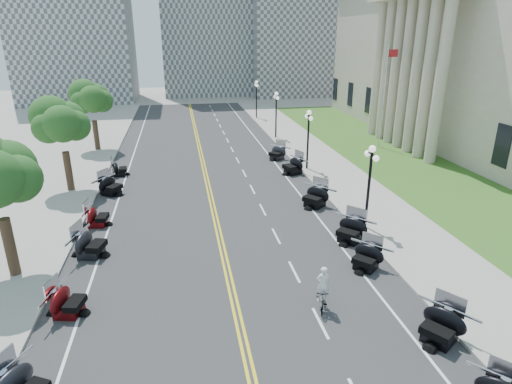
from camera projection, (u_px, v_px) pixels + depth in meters
ground at (229, 278)px, 20.28m from camera, size 160.00×160.00×0.00m
road at (212, 202)px, 29.51m from camera, size 16.00×90.00×0.01m
centerline_yellow_a at (210, 202)px, 29.49m from camera, size 0.12×90.00×0.00m
centerline_yellow_b at (213, 202)px, 29.53m from camera, size 0.12×90.00×0.00m
edge_line_north at (301, 196)px, 30.57m from camera, size 0.12×90.00×0.00m
edge_line_south at (116, 208)px, 28.44m from camera, size 0.12×90.00×0.00m
lane_dash_5 at (320, 323)px, 17.12m from camera, size 0.12×2.00×0.00m
lane_dash_6 at (294, 272)px, 20.81m from camera, size 0.12×2.00×0.00m
lane_dash_7 at (276, 236)px, 24.50m from camera, size 0.12×2.00×0.00m
lane_dash_8 at (263, 210)px, 28.19m from camera, size 0.12×2.00×0.00m
lane_dash_9 at (252, 189)px, 31.89m from camera, size 0.12×2.00×0.00m
lane_dash_10 at (244, 173)px, 35.58m from camera, size 0.12×2.00×0.00m
lane_dash_11 at (238, 160)px, 39.27m from camera, size 0.12×2.00×0.00m
lane_dash_12 at (232, 149)px, 42.96m from camera, size 0.12×2.00×0.00m
lane_dash_13 at (227, 140)px, 46.66m from camera, size 0.12×2.00×0.00m
lane_dash_14 at (224, 133)px, 50.35m from camera, size 0.12×2.00×0.00m
lane_dash_15 at (220, 126)px, 54.04m from camera, size 0.12×2.00×0.00m
lane_dash_16 at (217, 120)px, 57.73m from camera, size 0.12×2.00×0.00m
lane_dash_17 at (215, 115)px, 61.43m from camera, size 0.12×2.00×0.00m
lane_dash_18 at (212, 110)px, 65.12m from camera, size 0.12×2.00×0.00m
lane_dash_19 at (210, 106)px, 68.81m from camera, size 0.12×2.00×0.00m
sidewalk_north at (355, 192)px, 31.24m from camera, size 5.00×90.00×0.15m
sidewalk_south at (50, 211)px, 27.73m from camera, size 5.00×90.00×0.15m
lawn at (393, 158)px, 39.80m from camera, size 9.00×60.00×0.10m
distant_block_a at (73, 21)px, 70.01m from camera, size 18.00×14.00×26.00m
distant_block_b at (205, 11)px, 78.53m from camera, size 16.00×12.00×30.00m
distant_block_c at (303, 34)px, 80.15m from camera, size 20.00×14.00×22.00m
street_lamp_2 at (369, 188)px, 24.51m from camera, size 0.50×1.20×4.90m
street_lamp_3 at (308, 140)px, 35.58m from camera, size 0.50×1.20×4.90m
street_lamp_4 at (276, 115)px, 46.66m from camera, size 0.50×1.20×4.90m
street_lamp_5 at (256, 100)px, 57.74m from camera, size 0.50×1.20×4.90m
flagpole at (384, 98)px, 41.86m from camera, size 1.10×0.20×10.00m
tree_3 at (62, 128)px, 29.89m from camera, size 4.80×4.80×9.20m
tree_4 at (92, 102)px, 40.97m from camera, size 4.80×4.80×9.20m
motorcycle_n_4 at (441, 325)px, 15.88m from camera, size 2.87×2.87×1.45m
motorcycle_n_5 at (367, 256)px, 20.88m from camera, size 2.72×2.72×1.35m
motorcycle_n_6 at (351, 229)px, 23.64m from camera, size 3.01×3.01×1.49m
motorcycle_n_7 at (315, 196)px, 28.47m from camera, size 3.07×3.07×1.53m
motorcycle_n_9 at (293, 165)px, 35.21m from camera, size 2.81×2.81×1.53m
motorcycle_n_10 at (277, 152)px, 39.32m from camera, size 2.82×2.82×1.40m
motorcycle_s_5 at (67, 300)px, 17.44m from camera, size 2.31×2.31×1.34m
motorcycle_s_6 at (90, 243)px, 22.05m from camera, size 2.67×2.67×1.51m
motorcycle_s_7 at (97, 216)px, 25.63m from camera, size 2.08×2.08×1.32m
motorcycle_s_8 at (111, 185)px, 30.63m from camera, size 2.89×2.89×1.46m
motorcycle_s_9 at (119, 168)px, 34.80m from camera, size 1.97×1.97×1.29m
bicycle at (322, 298)px, 17.89m from camera, size 0.96×1.75×1.01m
cyclist_rider at (324, 270)px, 17.43m from camera, size 0.59×0.39×1.63m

